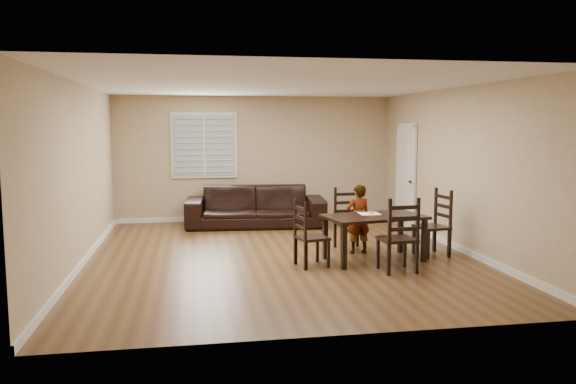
% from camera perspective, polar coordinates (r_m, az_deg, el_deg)
% --- Properties ---
extents(ground, '(7.00, 7.00, 0.00)m').
position_cam_1_polar(ground, '(9.04, -0.84, -6.48)').
color(ground, brown).
rests_on(ground, ground).
extents(room, '(6.04, 7.04, 2.72)m').
position_cam_1_polar(room, '(8.99, -0.81, 5.07)').
color(room, tan).
rests_on(room, ground).
extents(dining_table, '(1.63, 1.09, 0.70)m').
position_cam_1_polar(dining_table, '(8.71, 8.77, -2.95)').
color(dining_table, black).
rests_on(dining_table, ground).
extents(chair_near, '(0.48, 0.45, 1.03)m').
position_cam_1_polar(chair_near, '(9.59, 6.08, -2.89)').
color(chair_near, black).
rests_on(chair_near, ground).
extents(chair_far, '(0.51, 0.48, 1.08)m').
position_cam_1_polar(chair_far, '(8.03, 11.43, -4.73)').
color(chair_far, black).
rests_on(chair_far, ground).
extents(chair_left, '(0.50, 0.52, 0.99)m').
position_cam_1_polar(chair_left, '(8.26, 1.68, -4.57)').
color(chair_left, black).
rests_on(chair_left, ground).
extents(chair_right, '(0.52, 0.54, 1.07)m').
position_cam_1_polar(chair_right, '(9.33, 15.05, -3.26)').
color(chair_right, black).
rests_on(chair_right, ground).
extents(child, '(0.44, 0.32, 1.13)m').
position_cam_1_polar(child, '(9.19, 7.15, -2.73)').
color(child, gray).
rests_on(child, ground).
extents(napkin, '(0.31, 0.31, 0.00)m').
position_cam_1_polar(napkin, '(8.84, 8.26, -2.19)').
color(napkin, white).
rests_on(napkin, dining_table).
extents(donut, '(0.10, 0.10, 0.03)m').
position_cam_1_polar(donut, '(8.85, 8.37, -2.05)').
color(donut, gold).
rests_on(donut, napkin).
extents(sofa, '(2.91, 1.33, 0.83)m').
position_cam_1_polar(sofa, '(11.59, -3.31, -1.47)').
color(sofa, black).
rests_on(sofa, ground).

